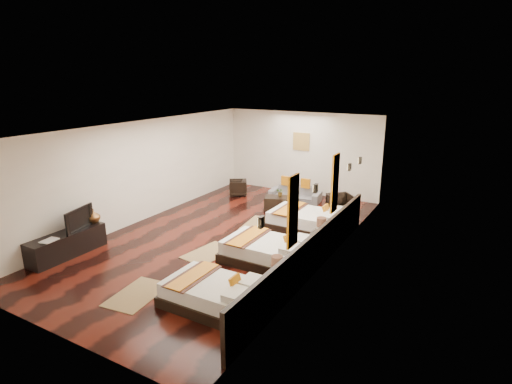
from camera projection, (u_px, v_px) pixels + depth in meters
The scene contains 30 objects.
floor at pixel (225, 237), 10.47m from camera, with size 5.50×9.50×0.01m, color black.
ceiling at pixel (223, 127), 9.70m from camera, with size 5.50×9.50×0.01m, color white.
back_wall at pixel (301, 153), 14.06m from camera, with size 5.50×0.01×2.80m, color silver.
left_wall at pixel (142, 171), 11.39m from camera, with size 0.01×9.50×2.80m, color silver.
right_wall at pixel (330, 200), 8.78m from camera, with size 0.01×9.50×2.80m, color silver.
headboard_panel at pixel (313, 254), 8.39m from camera, with size 0.08×6.60×0.90m, color black.
bed_near at pixel (216, 294), 7.26m from camera, with size 1.85×1.16×0.71m.
bed_mid at pixel (270, 252), 8.96m from camera, with size 2.00×1.26×0.76m.
bed_far at pixel (309, 221), 10.83m from camera, with size 2.05×1.29×0.78m.
nightstand_a at pixel (277, 281), 7.63m from camera, with size 0.40×0.40×0.79m.
nightstand_b at pixel (321, 240), 9.52m from camera, with size 0.42×0.42×0.84m.
jute_mat_near at pixel (137, 294), 7.71m from camera, with size 0.75×1.20×0.01m, color olive.
jute_mat_mid at pixel (209, 253), 9.50m from camera, with size 0.75×1.20×0.01m, color olive.
jute_mat_far at pixel (259, 224), 11.36m from camera, with size 0.75×1.20×0.01m, color olive.
tv_console at pixel (67, 244), 9.32m from camera, with size 0.50×1.80×0.55m, color black.
tv at pixel (76, 219), 9.38m from camera, with size 0.91×0.12×0.53m, color black.
book at pixel (45, 240), 8.82m from camera, with size 0.26×0.34×0.03m, color black.
figurine at pixel (93, 216), 9.84m from camera, with size 0.33×0.33×0.35m, color brown.
sofa at pixel (295, 194), 13.40m from camera, with size 1.66×0.65×0.49m, color slate.
armchair_left at pixel (238, 188), 14.00m from camera, with size 0.58×0.60×0.54m, color black.
armchair_right at pixel (340, 205), 12.05m from camera, with size 0.66×0.68×0.62m, color black.
coffee_table at pixel (281, 203), 12.53m from camera, with size 1.00×0.50×0.40m, color black.
table_plant at pixel (280, 192), 12.52m from camera, with size 0.23×0.20×0.26m, color #306120.
orange_panel_a at pixel (293, 211), 7.12m from camera, with size 0.04×0.40×1.30m, color #D86014.
orange_panel_b at pixel (335, 183), 8.96m from camera, with size 0.04×0.40×1.30m, color #D86014.
sconce_near at pixel (261, 222), 6.17m from camera, with size 0.07×0.12×0.18m.
sconce_mid at pixel (315, 188), 8.01m from camera, with size 0.07×0.12×0.18m.
sconce_far at pixel (349, 167), 9.85m from camera, with size 0.07×0.12×0.18m.
sconce_lounge at pixel (360, 160), 10.60m from camera, with size 0.07×0.12×0.18m.
gold_artwork at pixel (301, 142), 13.93m from camera, with size 0.60×0.04×0.60m, color #AD873F.
Camera 1 is at (5.50, -8.09, 3.99)m, focal length 28.75 mm.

